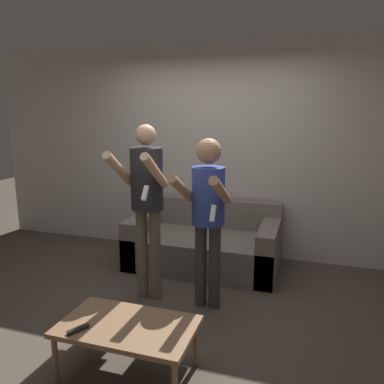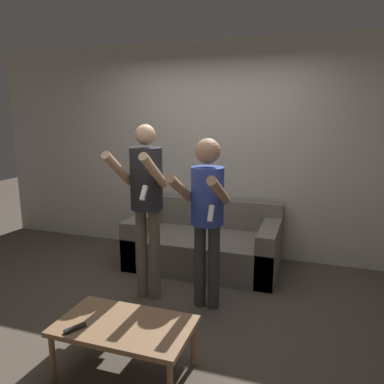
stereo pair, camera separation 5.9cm
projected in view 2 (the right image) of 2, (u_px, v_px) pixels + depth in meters
name	position (u px, v px, depth m)	size (l,w,h in m)	color
ground_plane	(168.00, 311.00, 3.51)	(14.00, 14.00, 0.00)	#4C4238
wall_back	(216.00, 151.00, 4.79)	(6.40, 0.06, 2.70)	beige
couch	(205.00, 245.00, 4.54)	(1.75, 0.95, 0.75)	slate
person_standing_left	(146.00, 194.00, 3.55)	(0.43, 0.63, 1.72)	#6B6051
person_standing_right	(207.00, 206.00, 3.38)	(0.42, 0.68, 1.60)	#383838
coffee_table	(124.00, 329.00, 2.60)	(0.94, 0.54, 0.38)	#846042
remote_on_table	(75.00, 328.00, 2.52)	(0.10, 0.15, 0.02)	black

